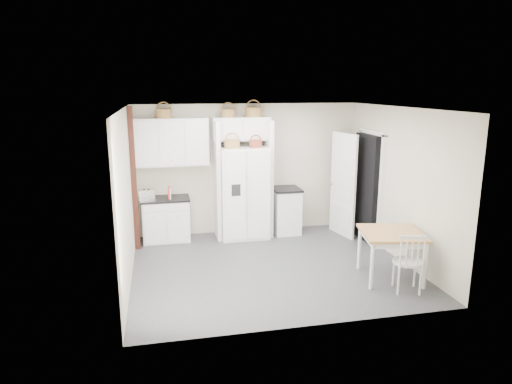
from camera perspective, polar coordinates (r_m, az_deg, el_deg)
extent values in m
plane|color=#2E2F35|center=(7.72, 1.85, -9.23)|extent=(4.50, 4.50, 0.00)
plane|color=white|center=(7.15, 2.00, 10.43)|extent=(4.50, 4.50, 0.00)
plane|color=#B7AA99|center=(9.24, -1.08, 2.92)|extent=(4.50, 0.00, 4.50)
plane|color=#B7AA99|center=(7.13, -15.90, -0.63)|extent=(0.00, 4.00, 4.00)
plane|color=#B7AA99|center=(8.16, 17.45, 0.95)|extent=(0.00, 4.00, 4.00)
cube|color=white|center=(8.96, -1.58, -0.05)|extent=(0.93, 0.75, 1.79)
cube|color=silver|center=(8.99, -11.17, -3.48)|extent=(0.88, 0.55, 0.81)
cube|color=silver|center=(9.31, 3.74, -2.42)|extent=(0.51, 0.61, 0.89)
cube|color=#A37B3E|center=(7.43, 16.47, -7.58)|extent=(1.07, 1.07, 0.75)
cube|color=silver|center=(7.03, 18.46, -8.27)|extent=(0.53, 0.51, 0.90)
cube|color=black|center=(8.88, -11.29, -0.85)|extent=(0.91, 0.59, 0.04)
cube|color=black|center=(9.20, 3.79, 0.38)|extent=(0.55, 0.65, 0.04)
cube|color=silver|center=(8.76, -13.52, -0.35)|extent=(0.31, 0.20, 0.20)
cube|color=#B12427|center=(8.77, -10.82, -0.11)|extent=(0.04, 0.15, 0.23)
cube|color=beige|center=(8.77, -10.78, -0.15)|extent=(0.05, 0.15, 0.22)
cylinder|color=brown|center=(8.77, -11.46, 9.59)|extent=(0.29, 0.29, 0.17)
cylinder|color=brown|center=(8.87, -3.52, 9.81)|extent=(0.28, 0.28, 0.16)
cylinder|color=brown|center=(8.96, -0.32, 9.96)|extent=(0.32, 0.32, 0.18)
cylinder|color=brown|center=(8.65, -3.01, 6.03)|extent=(0.29, 0.29, 0.16)
cylinder|color=maroon|center=(8.74, -0.05, 6.03)|extent=(0.24, 0.24, 0.13)
cube|color=silver|center=(8.82, -10.55, 6.16)|extent=(1.40, 0.34, 0.90)
cube|color=silver|center=(8.94, -1.85, 7.90)|extent=(1.12, 0.34, 0.45)
cube|color=silver|center=(8.87, -4.89, 1.46)|extent=(0.08, 0.60, 2.30)
cube|color=silver|center=(9.05, 1.53, 1.74)|extent=(0.08, 0.60, 2.30)
cube|color=#3E160F|center=(8.45, -15.02, 1.50)|extent=(0.09, 0.09, 2.60)
cube|color=black|center=(9.04, 13.75, 0.53)|extent=(0.18, 0.85, 2.05)
cube|color=white|center=(9.19, 10.83, 0.88)|extent=(0.21, 0.79, 2.05)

